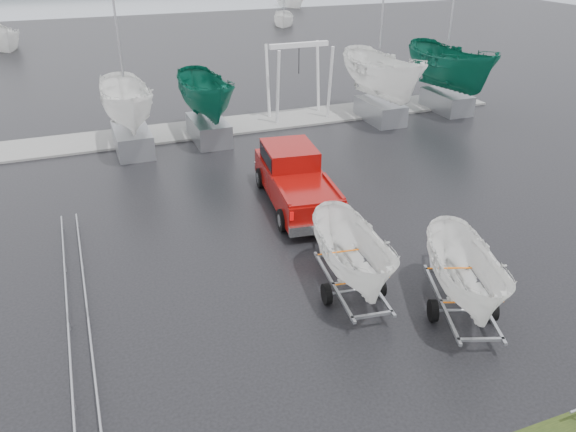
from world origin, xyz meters
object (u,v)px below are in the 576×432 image
(trailer_parked, at_px, (473,230))
(trailer_hitched, at_px, (356,212))
(boat_hoist, at_px, (299,70))
(pickup_truck, at_px, (294,176))

(trailer_parked, bearing_deg, trailer_hitched, 160.62)
(trailer_hitched, height_order, boat_hoist, trailer_hitched)
(trailer_parked, relative_size, boat_hoist, 1.18)
(pickup_truck, relative_size, trailer_hitched, 1.25)
(trailer_parked, distance_m, boat_hoist, 18.42)
(trailer_hitched, bearing_deg, boat_hoist, 80.11)
(pickup_truck, height_order, trailer_parked, trailer_parked)
(pickup_truck, distance_m, boat_hoist, 10.83)
(trailer_hitched, xyz_separation_m, boat_hoist, (5.02, 16.31, -0.03))
(pickup_truck, bearing_deg, boat_hoist, 74.10)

